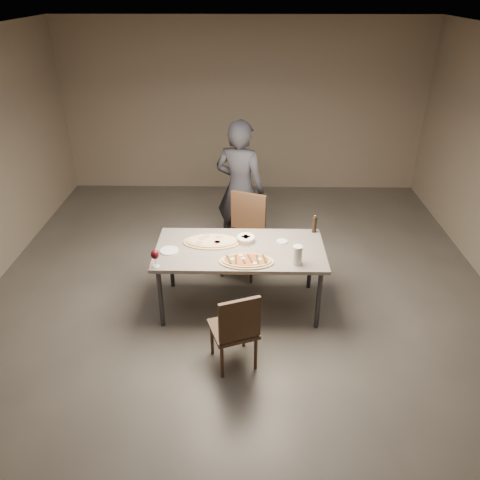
{
  "coord_description": "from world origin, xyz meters",
  "views": [
    {
      "loc": [
        0.07,
        -4.3,
        3.25
      ],
      "look_at": [
        0.0,
        0.0,
        0.85
      ],
      "focal_mm": 35.0,
      "sensor_mm": 36.0,
      "label": 1
    }
  ],
  "objects_px": {
    "bread_basket": "(246,238)",
    "ham_pizza": "(212,241)",
    "carafe": "(297,255)",
    "chair_far": "(245,230)",
    "diner": "(240,190)",
    "pepper_mill_left": "(314,225)",
    "dining_table": "(240,253)",
    "chair_near": "(236,327)",
    "zucchini_pizza": "(247,261)"
  },
  "relations": [
    {
      "from": "diner",
      "to": "dining_table",
      "type": "bearing_deg",
      "value": 113.12
    },
    {
      "from": "pepper_mill_left",
      "to": "chair_far",
      "type": "bearing_deg",
      "value": 152.38
    },
    {
      "from": "zucchini_pizza",
      "to": "carafe",
      "type": "bearing_deg",
      "value": 3.4
    },
    {
      "from": "dining_table",
      "to": "carafe",
      "type": "xyz_separation_m",
      "value": [
        0.58,
        -0.3,
        0.16
      ]
    },
    {
      "from": "bread_basket",
      "to": "carafe",
      "type": "xyz_separation_m",
      "value": [
        0.52,
        -0.44,
        0.06
      ]
    },
    {
      "from": "pepper_mill_left",
      "to": "diner",
      "type": "bearing_deg",
      "value": 135.04
    },
    {
      "from": "dining_table",
      "to": "bread_basket",
      "type": "relative_size",
      "value": 9.1
    },
    {
      "from": "chair_near",
      "to": "diner",
      "type": "xyz_separation_m",
      "value": [
        0.0,
        2.2,
        0.43
      ]
    },
    {
      "from": "ham_pizza",
      "to": "chair_near",
      "type": "relative_size",
      "value": 0.73
    },
    {
      "from": "zucchini_pizza",
      "to": "chair_far",
      "type": "relative_size",
      "value": 0.56
    },
    {
      "from": "bread_basket",
      "to": "dining_table",
      "type": "bearing_deg",
      "value": -113.34
    },
    {
      "from": "dining_table",
      "to": "ham_pizza",
      "type": "distance_m",
      "value": 0.34
    },
    {
      "from": "diner",
      "to": "carafe",
      "type": "bearing_deg",
      "value": 133.44
    },
    {
      "from": "dining_table",
      "to": "pepper_mill_left",
      "type": "relative_size",
      "value": 9.52
    },
    {
      "from": "bread_basket",
      "to": "chair_far",
      "type": "xyz_separation_m",
      "value": [
        -0.01,
        0.65,
        -0.23
      ]
    },
    {
      "from": "dining_table",
      "to": "zucchini_pizza",
      "type": "bearing_deg",
      "value": -75.62
    },
    {
      "from": "chair_near",
      "to": "diner",
      "type": "height_order",
      "value": "diner"
    },
    {
      "from": "carafe",
      "to": "zucchini_pizza",
      "type": "bearing_deg",
      "value": 177.31
    },
    {
      "from": "dining_table",
      "to": "chair_far",
      "type": "height_order",
      "value": "chair_far"
    },
    {
      "from": "ham_pizza",
      "to": "pepper_mill_left",
      "type": "height_order",
      "value": "pepper_mill_left"
    },
    {
      "from": "zucchini_pizza",
      "to": "chair_near",
      "type": "height_order",
      "value": "chair_near"
    },
    {
      "from": "carafe",
      "to": "bread_basket",
      "type": "bearing_deg",
      "value": 139.3
    },
    {
      "from": "bread_basket",
      "to": "diner",
      "type": "xyz_separation_m",
      "value": [
        -0.08,
        1.09,
        0.11
      ]
    },
    {
      "from": "bread_basket",
      "to": "diner",
      "type": "bearing_deg",
      "value": 94.25
    },
    {
      "from": "chair_near",
      "to": "chair_far",
      "type": "height_order",
      "value": "chair_far"
    },
    {
      "from": "chair_far",
      "to": "bread_basket",
      "type": "bearing_deg",
      "value": 111.8
    },
    {
      "from": "pepper_mill_left",
      "to": "bread_basket",
      "type": "bearing_deg",
      "value": -162.69
    },
    {
      "from": "ham_pizza",
      "to": "pepper_mill_left",
      "type": "relative_size",
      "value": 3.3
    },
    {
      "from": "carafe",
      "to": "diner",
      "type": "bearing_deg",
      "value": 111.27
    },
    {
      "from": "diner",
      "to": "pepper_mill_left",
      "type": "bearing_deg",
      "value": 157.21
    },
    {
      "from": "chair_far",
      "to": "diner",
      "type": "bearing_deg",
      "value": -60.68
    },
    {
      "from": "zucchini_pizza",
      "to": "chair_near",
      "type": "bearing_deg",
      "value": -91.51
    },
    {
      "from": "carafe",
      "to": "chair_far",
      "type": "bearing_deg",
      "value": 115.84
    },
    {
      "from": "zucchini_pizza",
      "to": "pepper_mill_left",
      "type": "relative_size",
      "value": 2.97
    },
    {
      "from": "zucchini_pizza",
      "to": "chair_far",
      "type": "xyz_separation_m",
      "value": [
        -0.02,
        1.07,
        -0.21
      ]
    },
    {
      "from": "zucchini_pizza",
      "to": "ham_pizza",
      "type": "relative_size",
      "value": 0.9
    },
    {
      "from": "zucchini_pizza",
      "to": "carafe",
      "type": "xyz_separation_m",
      "value": [
        0.5,
        -0.02,
        0.09
      ]
    },
    {
      "from": "bread_basket",
      "to": "pepper_mill_left",
      "type": "xyz_separation_m",
      "value": [
        0.77,
        0.24,
        0.05
      ]
    },
    {
      "from": "ham_pizza",
      "to": "chair_far",
      "type": "relative_size",
      "value": 0.63
    },
    {
      "from": "chair_near",
      "to": "dining_table",
      "type": "bearing_deg",
      "value": 68.64
    },
    {
      "from": "zucchini_pizza",
      "to": "diner",
      "type": "relative_size",
      "value": 0.31
    },
    {
      "from": "carafe",
      "to": "diner",
      "type": "xyz_separation_m",
      "value": [
        -0.6,
        1.53,
        0.05
      ]
    },
    {
      "from": "chair_far",
      "to": "chair_near",
      "type": "bearing_deg",
      "value": 108.42
    },
    {
      "from": "carafe",
      "to": "pepper_mill_left",
      "type": "bearing_deg",
      "value": 69.65
    },
    {
      "from": "bread_basket",
      "to": "ham_pizza",
      "type": "bearing_deg",
      "value": -176.48
    },
    {
      "from": "dining_table",
      "to": "chair_near",
      "type": "bearing_deg",
      "value": -91.2
    },
    {
      "from": "pepper_mill_left",
      "to": "carafe",
      "type": "bearing_deg",
      "value": -110.35
    },
    {
      "from": "zucchini_pizza",
      "to": "diner",
      "type": "height_order",
      "value": "diner"
    },
    {
      "from": "carafe",
      "to": "chair_far",
      "type": "height_order",
      "value": "chair_far"
    },
    {
      "from": "pepper_mill_left",
      "to": "chair_near",
      "type": "height_order",
      "value": "pepper_mill_left"
    }
  ]
}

